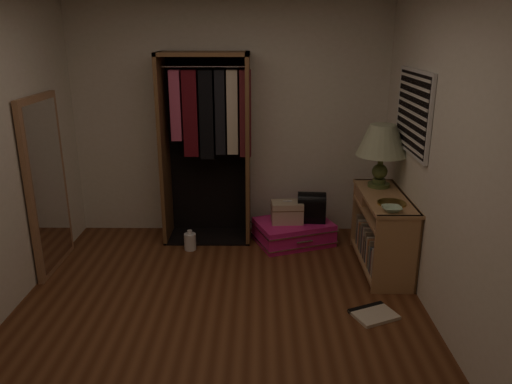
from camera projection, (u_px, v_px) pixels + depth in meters
ground at (218, 321)px, 4.06m from camera, size 4.00×4.00×0.00m
room_walls at (224, 139)px, 3.64m from camera, size 3.52×4.02×2.60m
console_bookshelf at (381, 228)px, 4.92m from camera, size 0.42×1.12×0.75m
open_wardrobe at (208, 131)px, 5.37m from camera, size 0.97×0.50×2.05m
floor_mirror at (47, 185)px, 4.77m from camera, size 0.06×0.80×1.70m
pink_suitcase at (293, 232)px, 5.54m from camera, size 0.96×0.83×0.25m
train_case at (287, 212)px, 5.45m from camera, size 0.36×0.26×0.25m
black_bag at (312, 206)px, 5.47m from camera, size 0.32×0.22×0.33m
table_lamp at (382, 142)px, 4.91m from camera, size 0.66×0.66×0.63m
brass_tray at (392, 203)px, 4.54m from camera, size 0.32×0.32×0.01m
ceramic_bowl at (392, 209)px, 4.36m from camera, size 0.18×0.18×0.04m
white_jug at (190, 241)px, 5.37m from camera, size 0.14×0.14×0.22m
floor_book at (373, 313)px, 4.15m from camera, size 0.42×0.39×0.03m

